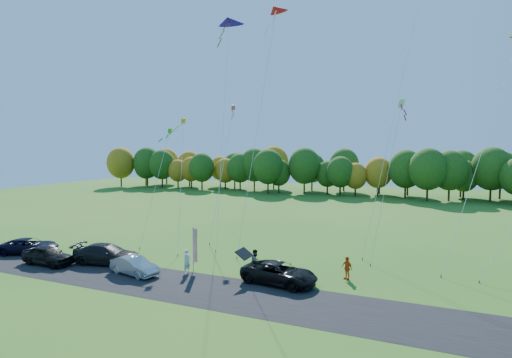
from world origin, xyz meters
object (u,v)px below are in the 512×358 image
at_px(silver_sedan, 134,266).
at_px(feather_flag, 195,245).
at_px(black_suv, 279,273).
at_px(person_east, 347,268).

distance_m(silver_sedan, feather_flag, 4.88).
distance_m(black_suv, feather_flag, 7.26).
bearing_deg(person_east, black_suv, -110.70).
relative_size(silver_sedan, person_east, 2.47).
bearing_deg(feather_flag, silver_sedan, -148.21).
xyz_separation_m(black_suv, person_east, (4.34, 2.94, 0.09)).
relative_size(silver_sedan, feather_flag, 1.19).
bearing_deg(silver_sedan, black_suv, -66.45).
bearing_deg(feather_flag, black_suv, -0.04).
bearing_deg(silver_sedan, person_east, -59.64).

